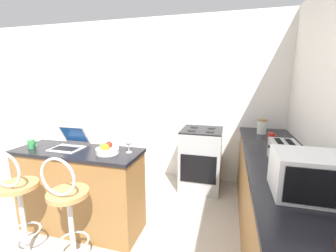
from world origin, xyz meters
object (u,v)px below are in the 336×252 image
(microwave, at_px, (314,176))
(storage_jar, at_px, (262,127))
(laptop, at_px, (70,142))
(mug_red, at_px, (271,137))
(toaster, at_px, (283,151))
(stove_range, at_px, (201,159))
(bar_stool_far, at_px, (69,217))
(fruit_bowl, at_px, (107,150))
(mug_green, at_px, (32,144))
(bar_stool_near, at_px, (19,207))
(wine_glass_short, at_px, (129,142))

(microwave, distance_m, storage_jar, 1.69)
(laptop, distance_m, mug_red, 2.34)
(toaster, height_order, stove_range, toaster)
(stove_range, bearing_deg, bar_stool_far, -115.86)
(bar_stool_far, height_order, toaster, toaster)
(toaster, bearing_deg, fruit_bowl, -171.74)
(stove_range, height_order, mug_red, mug_red)
(fruit_bowl, distance_m, mug_green, 0.88)
(bar_stool_near, height_order, fruit_bowl, bar_stool_near)
(fruit_bowl, bearing_deg, bar_stool_far, -101.78)
(fruit_bowl, bearing_deg, wine_glass_short, 23.58)
(wine_glass_short, xyz_separation_m, mug_green, (-1.07, -0.15, -0.06))
(laptop, xyz_separation_m, stove_range, (1.28, 1.26, -0.52))
(microwave, height_order, toaster, microwave)
(bar_stool_far, distance_m, storage_jar, 2.52)
(bar_stool_near, xyz_separation_m, mug_red, (2.31, 1.46, 0.46))
(mug_green, bearing_deg, stove_range, 40.11)
(microwave, relative_size, mug_red, 5.07)
(bar_stool_near, xyz_separation_m, storage_jar, (2.23, 1.79, 0.51))
(bar_stool_far, bearing_deg, wine_glass_short, 62.64)
(mug_red, bearing_deg, bar_stool_far, -140.63)
(wine_glass_short, relative_size, mug_green, 1.67)
(bar_stool_far, height_order, laptop, laptop)
(laptop, distance_m, mug_green, 0.40)
(bar_stool_far, distance_m, toaster, 1.97)
(mug_red, relative_size, wine_glass_short, 0.62)
(mug_red, height_order, wine_glass_short, wine_glass_short)
(stove_range, bearing_deg, laptop, -135.42)
(laptop, xyz_separation_m, toaster, (2.15, 0.16, 0.03))
(mug_red, xyz_separation_m, wine_glass_short, (-1.47, -0.88, 0.06))
(bar_stool_near, xyz_separation_m, toaster, (2.29, 0.73, 0.50))
(bar_stool_near, relative_size, mug_red, 11.22)
(storage_jar, bearing_deg, mug_green, -151.32)
(toaster, xyz_separation_m, fruit_bowl, (-1.66, -0.24, -0.05))
(microwave, height_order, storage_jar, microwave)
(mug_red, height_order, fruit_bowl, fruit_bowl)
(fruit_bowl, relative_size, mug_green, 2.46)
(fruit_bowl, bearing_deg, toaster, 8.26)
(bar_stool_far, relative_size, storage_jar, 5.37)
(wine_glass_short, bearing_deg, microwave, -17.59)
(toaster, bearing_deg, stove_range, 128.38)
(microwave, distance_m, wine_glass_short, 1.58)
(bar_stool_near, distance_m, fruit_bowl, 0.92)
(stove_range, xyz_separation_m, mug_red, (0.89, -0.38, 0.51))
(laptop, distance_m, fruit_bowl, 0.50)
(storage_jar, relative_size, fruit_bowl, 0.87)
(bar_stool_near, distance_m, mug_green, 0.67)
(laptop, height_order, microwave, microwave)
(bar_stool_near, height_order, stove_range, bar_stool_near)
(laptop, bearing_deg, stove_range, 44.58)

